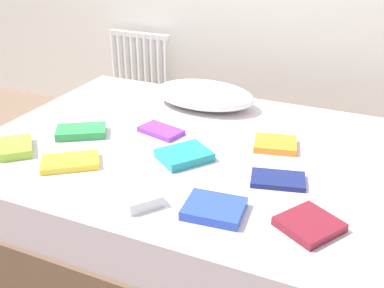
{
  "coord_description": "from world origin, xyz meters",
  "views": [
    {
      "loc": [
        0.83,
        -1.8,
        1.49
      ],
      "look_at": [
        0.0,
        0.05,
        0.48
      ],
      "focal_mm": 43.05,
      "sensor_mm": 36.0,
      "label": 1
    }
  ],
  "objects_px": {
    "textbook_yellow": "(70,162)",
    "textbook_blue": "(214,209)",
    "textbook_green": "(81,132)",
    "textbook_teal": "(184,155)",
    "pillow": "(204,95)",
    "bed": "(188,189)",
    "textbook_white": "(138,195)",
    "textbook_navy": "(278,180)",
    "textbook_maroon": "(309,224)",
    "radiator": "(141,70)",
    "textbook_orange": "(275,144)",
    "textbook_purple": "(161,131)",
    "textbook_lime": "(16,147)"
  },
  "relations": [
    {
      "from": "textbook_navy",
      "to": "textbook_purple",
      "type": "distance_m",
      "value": 0.7
    },
    {
      "from": "bed",
      "to": "pillow",
      "type": "distance_m",
      "value": 0.6
    },
    {
      "from": "radiator",
      "to": "pillow",
      "type": "distance_m",
      "value": 1.1
    },
    {
      "from": "textbook_lime",
      "to": "textbook_white",
      "type": "bearing_deg",
      "value": 37.51
    },
    {
      "from": "bed",
      "to": "pillow",
      "type": "relative_size",
      "value": 3.39
    },
    {
      "from": "textbook_blue",
      "to": "textbook_green",
      "type": "bearing_deg",
      "value": 151.89
    },
    {
      "from": "textbook_maroon",
      "to": "textbook_navy",
      "type": "bearing_deg",
      "value": 155.99
    },
    {
      "from": "textbook_navy",
      "to": "textbook_teal",
      "type": "bearing_deg",
      "value": 163.01
    },
    {
      "from": "textbook_blue",
      "to": "textbook_white",
      "type": "bearing_deg",
      "value": -178.2
    },
    {
      "from": "textbook_orange",
      "to": "textbook_navy",
      "type": "distance_m",
      "value": 0.32
    },
    {
      "from": "pillow",
      "to": "textbook_yellow",
      "type": "distance_m",
      "value": 0.93
    },
    {
      "from": "bed",
      "to": "radiator",
      "type": "xyz_separation_m",
      "value": [
        -0.95,
        1.2,
        0.16
      ]
    },
    {
      "from": "radiator",
      "to": "textbook_purple",
      "type": "xyz_separation_m",
      "value": [
        0.77,
        -1.14,
        0.1
      ]
    },
    {
      "from": "textbook_orange",
      "to": "textbook_navy",
      "type": "bearing_deg",
      "value": -86.02
    },
    {
      "from": "textbook_orange",
      "to": "textbook_purple",
      "type": "xyz_separation_m",
      "value": [
        -0.57,
        -0.08,
        -0.0
      ]
    },
    {
      "from": "textbook_green",
      "to": "textbook_blue",
      "type": "xyz_separation_m",
      "value": [
        0.86,
        -0.36,
        -0.0
      ]
    },
    {
      "from": "pillow",
      "to": "textbook_white",
      "type": "xyz_separation_m",
      "value": [
        0.15,
        -1.01,
        -0.05
      ]
    },
    {
      "from": "textbook_white",
      "to": "textbook_yellow",
      "type": "distance_m",
      "value": 0.43
    },
    {
      "from": "textbook_green",
      "to": "textbook_lime",
      "type": "bearing_deg",
      "value": -153.93
    },
    {
      "from": "bed",
      "to": "textbook_white",
      "type": "bearing_deg",
      "value": -87.24
    },
    {
      "from": "textbook_orange",
      "to": "textbook_blue",
      "type": "height_order",
      "value": "textbook_blue"
    },
    {
      "from": "textbook_yellow",
      "to": "textbook_lime",
      "type": "height_order",
      "value": "textbook_lime"
    },
    {
      "from": "bed",
      "to": "textbook_purple",
      "type": "relative_size",
      "value": 9.13
    },
    {
      "from": "textbook_yellow",
      "to": "textbook_blue",
      "type": "height_order",
      "value": "textbook_blue"
    },
    {
      "from": "bed",
      "to": "textbook_blue",
      "type": "distance_m",
      "value": 0.64
    },
    {
      "from": "textbook_white",
      "to": "textbook_blue",
      "type": "distance_m",
      "value": 0.3
    },
    {
      "from": "textbook_green",
      "to": "textbook_yellow",
      "type": "distance_m",
      "value": 0.31
    },
    {
      "from": "bed",
      "to": "textbook_maroon",
      "type": "xyz_separation_m",
      "value": [
        0.66,
        -0.43,
        0.27
      ]
    },
    {
      "from": "textbook_navy",
      "to": "textbook_white",
      "type": "height_order",
      "value": "textbook_white"
    },
    {
      "from": "pillow",
      "to": "textbook_green",
      "type": "xyz_separation_m",
      "value": [
        -0.41,
        -0.61,
        -0.05
      ]
    },
    {
      "from": "textbook_orange",
      "to": "textbook_blue",
      "type": "bearing_deg",
      "value": -108.89
    },
    {
      "from": "bed",
      "to": "radiator",
      "type": "distance_m",
      "value": 1.54
    },
    {
      "from": "textbook_green",
      "to": "textbook_yellow",
      "type": "xyz_separation_m",
      "value": [
        0.14,
        -0.27,
        -0.01
      ]
    },
    {
      "from": "pillow",
      "to": "textbook_orange",
      "type": "bearing_deg",
      "value": -34.2
    },
    {
      "from": "pillow",
      "to": "textbook_maroon",
      "type": "xyz_separation_m",
      "value": [
        0.79,
        -0.92,
        -0.05
      ]
    },
    {
      "from": "textbook_yellow",
      "to": "textbook_maroon",
      "type": "relative_size",
      "value": 1.31
    },
    {
      "from": "radiator",
      "to": "textbook_white",
      "type": "distance_m",
      "value": 1.98
    },
    {
      "from": "textbook_teal",
      "to": "textbook_lime",
      "type": "relative_size",
      "value": 1.09
    },
    {
      "from": "pillow",
      "to": "bed",
      "type": "bearing_deg",
      "value": -76.03
    },
    {
      "from": "bed",
      "to": "textbook_lime",
      "type": "distance_m",
      "value": 0.85
    },
    {
      "from": "textbook_yellow",
      "to": "textbook_maroon",
      "type": "xyz_separation_m",
      "value": [
        1.05,
        -0.03,
        0.0
      ]
    },
    {
      "from": "textbook_green",
      "to": "textbook_teal",
      "type": "xyz_separation_m",
      "value": [
        0.58,
        -0.02,
        0.0
      ]
    },
    {
      "from": "pillow",
      "to": "textbook_maroon",
      "type": "relative_size",
      "value": 3.11
    },
    {
      "from": "textbook_white",
      "to": "bed",
      "type": "bearing_deg",
      "value": 130.46
    },
    {
      "from": "textbook_yellow",
      "to": "textbook_lime",
      "type": "xyz_separation_m",
      "value": [
        -0.31,
        0.01,
        0.01
      ]
    },
    {
      "from": "bed",
      "to": "radiator",
      "type": "height_order",
      "value": "radiator"
    },
    {
      "from": "textbook_green",
      "to": "textbook_orange",
      "type": "relative_size",
      "value": 1.23
    },
    {
      "from": "textbook_teal",
      "to": "textbook_maroon",
      "type": "height_order",
      "value": "textbook_teal"
    },
    {
      "from": "textbook_maroon",
      "to": "textbook_green",
      "type": "bearing_deg",
      "value": -162.85
    },
    {
      "from": "radiator",
      "to": "textbook_white",
      "type": "xyz_separation_m",
      "value": [
        0.98,
        -1.72,
        0.11
      ]
    }
  ]
}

